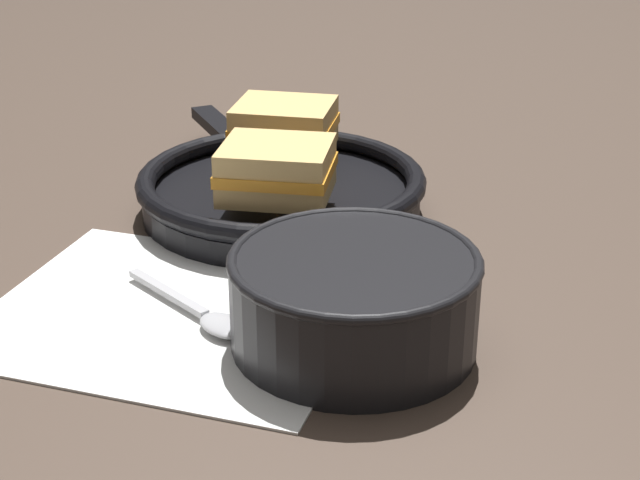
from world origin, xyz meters
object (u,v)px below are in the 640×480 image
at_px(spoon, 208,316).
at_px(skillet, 281,190).
at_px(soup_bowl, 354,295).
at_px(sandwich_near_left, 277,170).
at_px(sandwich_near_right, 284,126).

xyz_separation_m(spoon, skillet, (-0.01, 0.22, 0.01)).
height_order(soup_bowl, sandwich_near_left, sandwich_near_left).
distance_m(soup_bowl, sandwich_near_right, 0.31).
relative_size(soup_bowl, sandwich_near_left, 1.75).
bearing_deg(spoon, soup_bowl, 32.44).
height_order(soup_bowl, skillet, soup_bowl).
xyz_separation_m(soup_bowl, spoon, (-0.11, 0.00, -0.03)).
height_order(soup_bowl, sandwich_near_right, sandwich_near_right).
bearing_deg(sandwich_near_left, soup_bowl, -57.52).
relative_size(soup_bowl, skillet, 0.53).
bearing_deg(soup_bowl, skillet, 117.88).
relative_size(spoon, sandwich_near_left, 1.26).
bearing_deg(soup_bowl, spoon, 179.38).
bearing_deg(spoon, sandwich_near_left, 120.61).
xyz_separation_m(skillet, sandwich_near_right, (-0.01, 0.06, 0.04)).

